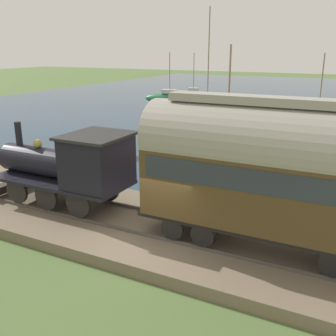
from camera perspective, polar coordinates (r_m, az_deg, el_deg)
name	(u,v)px	position (r m, az deg, el deg)	size (l,w,h in m)	color
ground_plane	(155,253)	(13.08, -1.96, -12.26)	(200.00, 200.00, 0.00)	#516B38
harbor_water	(320,100)	(54.78, 21.26, 9.19)	(80.00, 80.00, 0.01)	navy
rail_embankment	(170,233)	(13.88, 0.35, -9.48)	(5.43, 56.00, 0.52)	#756651
steam_locomotive	(72,164)	(15.37, -13.72, 0.55)	(2.42, 6.11, 3.05)	black
passenger_coach	(276,169)	(11.80, 15.40, -0.08)	(2.28, 8.28, 4.59)	black
sailboat_green	(170,99)	(46.32, 0.24, 10.01)	(1.29, 6.42, 5.91)	#236B42
sailboat_black	(207,117)	(33.91, 5.66, 7.41)	(2.75, 4.81, 9.54)	black
sailboat_white	(315,136)	(29.28, 20.62, 4.34)	(2.82, 5.24, 6.09)	white
sailboat_red	(225,168)	(19.83, 8.34, 0.01)	(4.34, 5.92, 6.55)	#B72D23
sailboat_brown	(193,94)	(52.86, 3.70, 10.64)	(2.18, 4.59, 5.77)	brown
rowboat_off_pier	(127,152)	(24.14, -6.04, 2.26)	(1.93, 2.28, 0.55)	silver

